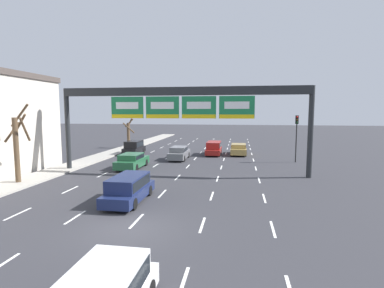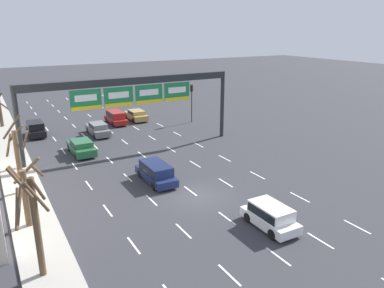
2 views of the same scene
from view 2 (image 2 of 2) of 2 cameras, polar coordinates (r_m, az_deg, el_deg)
The scene contains 16 objects.
ground_plane at distance 28.52m, azimuth 0.75°, elevation -7.91°, with size 220.00×220.00×0.00m, color #333338.
sidewalk_left at distance 25.41m, azimuth -22.45°, elevation -12.53°, with size 2.80×110.00×0.15m.
lane_dashes at distance 39.96m, azimuth -9.02°, elevation -0.59°, with size 13.32×67.00×0.01m.
sign_gantry at distance 37.71m, azimuth -9.00°, elevation 8.14°, with size 21.83×0.70×7.51m.
suv_black at distance 47.17m, azimuth -22.74°, elevation 2.23°, with size 1.83×3.99×1.73m.
suv_white at distance 24.50m, azimuth 11.86°, elevation -10.54°, with size 1.82×3.97×1.55m.
car_gold at distance 51.83m, azimuth -8.50°, elevation 4.43°, with size 1.95×4.60×1.39m.
car_grey at distance 45.40m, azimuth -14.14°, elevation 2.30°, with size 1.80×4.81×1.48m.
suv_red at distance 50.31m, azimuth -11.55°, elevation 4.09°, with size 1.82×4.63×1.66m.
car_green at distance 39.05m, azimuth -16.51°, elevation -0.36°, with size 1.98×4.78×1.44m.
suv_navy at distance 30.83m, azimuth -5.52°, elevation -4.19°, with size 1.85×4.80×1.60m.
traffic_light_near_gantry at distance 49.61m, azimuth -0.04°, elevation 7.36°, with size 0.30×0.35×5.01m.
tree_bare_closest at distance 52.93m, azimuth -27.20°, elevation 4.67°, with size 1.84×1.88×4.28m.
tree_bare_second at distance 25.51m, azimuth -23.91°, elevation -6.67°, with size 2.10×2.46×4.42m.
tree_bare_third at distance 30.76m, azimuth -25.00°, elevation -1.63°, with size 1.77×1.50×5.87m.
tree_bare_furthest at distance 19.95m, azimuth -22.95°, elevation -10.59°, with size 1.67×1.97×5.97m.
Camera 2 is at (-13.00, -22.27, 12.18)m, focal length 35.00 mm.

